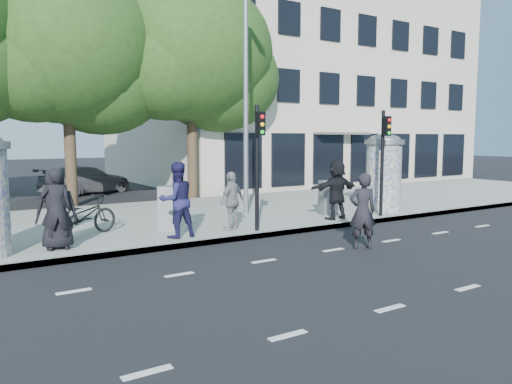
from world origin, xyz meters
TOP-DOWN VIEW (x-y plane):
  - ground at (0.00, 0.00)m, footprint 120.00×120.00m
  - sidewalk at (0.00, 7.50)m, footprint 40.00×8.00m
  - curb at (0.00, 3.55)m, footprint 40.00×0.10m
  - lane_dash_near at (0.00, -2.20)m, footprint 32.00×0.12m
  - lane_dash_far at (0.00, 1.40)m, footprint 32.00×0.12m
  - ad_column_right at (5.20, 4.70)m, footprint 1.36×1.36m
  - traffic_pole_near at (-0.60, 3.79)m, footprint 0.22×0.31m
  - traffic_pole_far at (4.20, 3.79)m, footprint 0.22×0.31m
  - street_lamp at (0.80, 6.63)m, footprint 0.25×0.93m
  - tree_near_left at (-3.50, 12.70)m, footprint 6.80×6.80m
  - tree_center at (1.50, 12.30)m, footprint 7.00×7.00m
  - building at (12.00, 19.99)m, footprint 20.30×15.85m
  - ped_a at (-5.66, 4.39)m, footprint 0.95×0.66m
  - ped_b at (-5.69, 4.27)m, footprint 0.72×0.51m
  - ped_c at (-2.83, 4.15)m, footprint 0.97×0.78m
  - ped_e at (-1.13, 4.29)m, footprint 1.08×0.86m
  - ped_f at (2.53, 4.13)m, footprint 1.72×0.66m
  - man_road at (0.70, 1.16)m, footprint 0.79×0.68m
  - bicycle at (-4.79, 5.63)m, footprint 1.35×2.08m
  - cabinet_left at (-2.59, 5.24)m, footprint 0.70×0.62m
  - cabinet_right at (2.94, 5.01)m, footprint 0.60×0.48m
  - car_right at (-1.90, 16.92)m, footprint 3.52×4.91m

SIDE VIEW (x-z plane):
  - ground at x=0.00m, z-range 0.00..0.00m
  - lane_dash_near at x=0.00m, z-range 0.00..0.01m
  - lane_dash_far at x=0.00m, z-range 0.00..0.01m
  - sidewalk at x=0.00m, z-range 0.00..0.15m
  - curb at x=0.00m, z-range -0.01..0.15m
  - car_right at x=-1.90m, z-range 0.00..1.32m
  - bicycle at x=-4.79m, z-range 0.15..1.18m
  - cabinet_right at x=2.94m, z-range 0.15..1.28m
  - cabinet_left at x=-2.59m, z-range 0.15..1.37m
  - man_road at x=0.70m, z-range 0.00..1.84m
  - ped_e at x=-1.13m, z-range 0.15..1.76m
  - ped_f at x=2.53m, z-range 0.15..1.99m
  - ped_a at x=-5.66m, z-range 0.15..2.01m
  - ped_b at x=-5.69m, z-range 0.15..2.02m
  - ped_c at x=-2.83m, z-range 0.15..2.07m
  - ad_column_right at x=5.20m, z-range 0.21..2.86m
  - traffic_pole_near at x=-0.60m, z-range 0.53..3.93m
  - traffic_pole_far at x=4.20m, z-range 0.53..3.93m
  - street_lamp at x=0.80m, z-range 0.79..8.79m
  - building at x=12.00m, z-range -0.01..11.99m
  - tree_near_left at x=-3.50m, z-range 1.58..10.55m
  - tree_center at x=1.50m, z-range 1.66..10.96m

